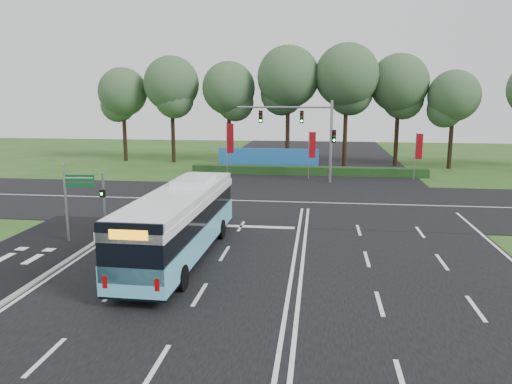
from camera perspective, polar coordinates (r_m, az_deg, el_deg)
ground at (r=23.42m, az=4.42°, el=-7.42°), size 120.00×120.00×0.00m
road_main at (r=23.41m, az=4.42°, el=-7.38°), size 20.00×120.00×0.04m
road_cross at (r=35.00m, az=5.41°, el=-1.21°), size 120.00×14.00×0.05m
bike_path at (r=24.60m, az=-26.78°, el=-7.62°), size 5.00×18.00×0.06m
kerb_strip at (r=23.36m, az=-21.85°, el=-8.10°), size 0.25×18.00×0.12m
city_bus at (r=22.95m, az=-8.65°, el=-3.45°), size 2.72×11.89×3.40m
pedestrian_signal at (r=27.51m, az=-16.99°, el=-1.08°), size 0.32×0.42×3.40m
street_sign at (r=26.73m, az=-20.29°, el=-0.12°), size 1.58×0.23×4.05m
banner_flag_left at (r=45.36m, az=-3.07°, el=5.74°), size 0.71×0.29×5.02m
banner_flag_mid at (r=44.68m, az=6.36°, el=5.05°), size 0.63×0.15×4.31m
banner_flag_right at (r=46.13m, az=18.05°, el=4.68°), size 0.60×0.22×4.20m
traffic_light_gantry at (r=42.80m, az=6.19°, el=7.27°), size 8.41×0.28×7.00m
hedge at (r=47.23m, az=5.93°, el=2.42°), size 22.00×1.20×0.80m
blue_hoarding at (r=49.85m, az=1.40°, el=3.73°), size 10.00×0.30×2.20m
eucalyptus_row at (r=53.44m, az=8.38°, el=12.00°), size 53.90×8.70×12.69m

